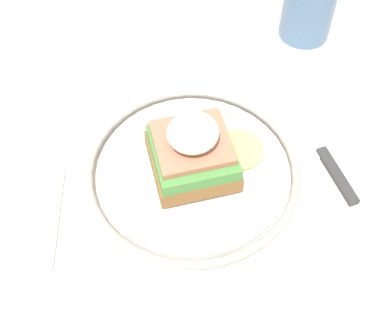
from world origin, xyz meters
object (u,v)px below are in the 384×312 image
at_px(fork, 58,194).
at_px(knife, 324,155).
at_px(cup, 308,8).
at_px(sandwich, 193,151).
at_px(plate, 192,170).

height_order(fork, knife, knife).
height_order(fork, cup, cup).
distance_m(sandwich, cup, 0.29).
bearing_deg(cup, fork, -152.79).
distance_m(plate, sandwich, 0.04).
bearing_deg(fork, plate, -3.37).
distance_m(sandwich, knife, 0.16).
bearing_deg(knife, sandwich, 175.21).
height_order(sandwich, knife, sandwich).
relative_size(plate, cup, 2.92).
distance_m(plate, knife, 0.16).
relative_size(knife, cup, 2.08).
bearing_deg(knife, plate, 175.06).
xyz_separation_m(plate, cup, (0.21, 0.19, 0.04)).
distance_m(plate, fork, 0.15).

